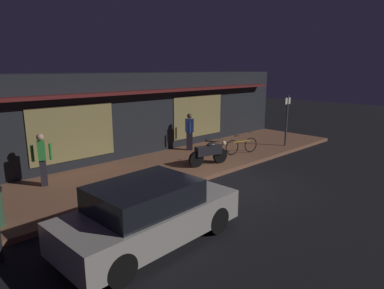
# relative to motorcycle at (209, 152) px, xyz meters

# --- Properties ---
(ground_plane) EXTENTS (60.00, 60.00, 0.00)m
(ground_plane) POSITION_rel_motorcycle_xyz_m (-0.75, -1.93, -0.65)
(ground_plane) COLOR black
(sidewalk_slab) EXTENTS (18.00, 4.00, 0.15)m
(sidewalk_slab) POSITION_rel_motorcycle_xyz_m (-0.75, 1.07, -0.57)
(sidewalk_slab) COLOR brown
(sidewalk_slab) RESTS_ON ground_plane
(storefront_building) EXTENTS (18.00, 3.30, 3.60)m
(storefront_building) POSITION_rel_motorcycle_xyz_m (-0.75, 4.46, 1.16)
(storefront_building) COLOR black
(storefront_building) RESTS_ON ground_plane
(motorcycle) EXTENTS (1.68, 0.64, 0.97)m
(motorcycle) POSITION_rel_motorcycle_xyz_m (0.00, 0.00, 0.00)
(motorcycle) COLOR black
(motorcycle) RESTS_ON sidewalk_slab
(bicycle_parked) EXTENTS (1.61, 0.56, 0.91)m
(bicycle_parked) POSITION_rel_motorcycle_xyz_m (2.29, 0.22, -0.14)
(bicycle_parked) COLOR black
(bicycle_parked) RESTS_ON sidewalk_slab
(person_photographer) EXTENTS (0.61, 0.43, 1.67)m
(person_photographer) POSITION_rel_motorcycle_xyz_m (-5.45, 2.06, 0.38)
(person_photographer) COLOR #28232D
(person_photographer) RESTS_ON sidewalk_slab
(person_bystander) EXTENTS (0.48, 0.51, 1.67)m
(person_bystander) POSITION_rel_motorcycle_xyz_m (1.12, 2.28, 0.38)
(person_bystander) COLOR #28232D
(person_bystander) RESTS_ON sidewalk_slab
(sign_post) EXTENTS (0.44, 0.09, 2.40)m
(sign_post) POSITION_rel_motorcycle_xyz_m (5.05, -0.28, 0.86)
(sign_post) COLOR #47474C
(sign_post) RESTS_ON sidewalk_slab
(parked_car_near) EXTENTS (4.18, 1.96, 1.42)m
(parked_car_near) POSITION_rel_motorcycle_xyz_m (-5.06, -2.96, 0.06)
(parked_car_near) COLOR black
(parked_car_near) RESTS_ON ground_plane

